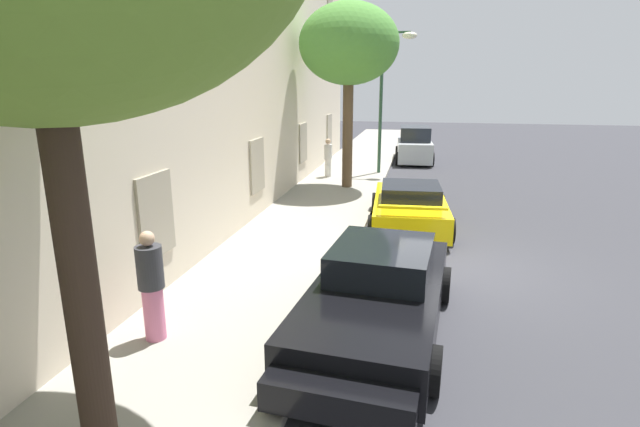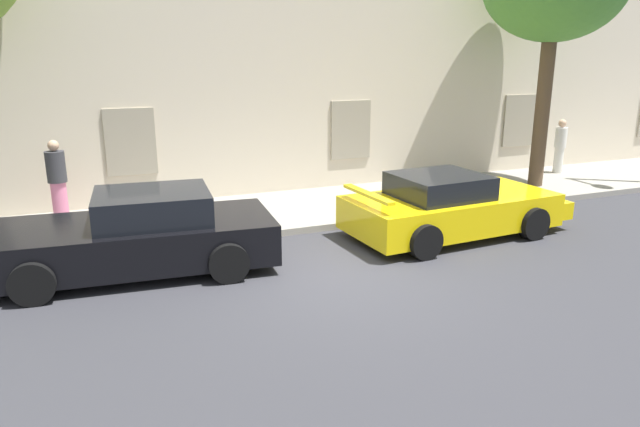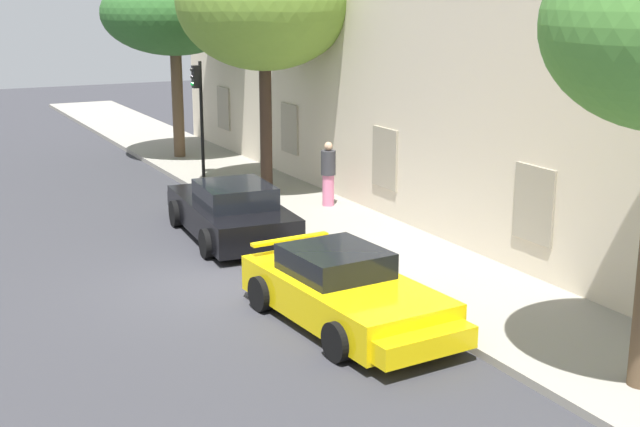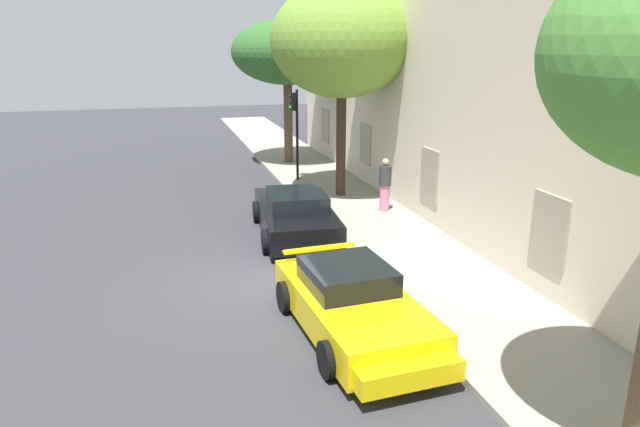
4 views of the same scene
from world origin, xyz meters
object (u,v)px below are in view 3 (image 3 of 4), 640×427
(sportscar_yellow_flank, at_px, (349,295))
(traffic_light, at_px, (199,99))
(pedestrian_admiring, at_px, (328,173))
(sportscar_red_lead, at_px, (229,211))
(tree_far_end, at_px, (174,14))
(tree_near_kerb, at_px, (264,1))

(sportscar_yellow_flank, distance_m, traffic_light, 12.61)
(traffic_light, distance_m, pedestrian_admiring, 5.49)
(sportscar_red_lead, distance_m, pedestrian_admiring, 3.39)
(pedestrian_admiring, bearing_deg, tree_far_end, -172.26)
(sportscar_red_lead, xyz_separation_m, sportscar_yellow_flank, (6.32, -0.32, -0.02))
(tree_far_end, relative_size, traffic_light, 1.78)
(sportscar_red_lead, relative_size, tree_far_end, 0.83)
(sportscar_red_lead, height_order, tree_far_end, tree_far_end)
(sportscar_red_lead, height_order, traffic_light, traffic_light)
(tree_near_kerb, relative_size, pedestrian_admiring, 4.20)
(tree_far_end, height_order, pedestrian_admiring, tree_far_end)
(sportscar_red_lead, distance_m, tree_far_end, 10.79)
(tree_near_kerb, xyz_separation_m, traffic_light, (-2.66, -1.00, -2.84))
(sportscar_yellow_flank, relative_size, pedestrian_admiring, 2.74)
(sportscar_red_lead, relative_size, tree_near_kerb, 0.72)
(sportscar_yellow_flank, height_order, tree_near_kerb, tree_near_kerb)
(traffic_light, bearing_deg, sportscar_yellow_flank, -8.30)
(tree_near_kerb, xyz_separation_m, pedestrian_admiring, (2.32, 0.73, -4.37))
(sportscar_yellow_flank, relative_size, tree_near_kerb, 0.65)
(tree_near_kerb, relative_size, traffic_light, 2.04)
(tree_far_end, height_order, traffic_light, tree_far_end)
(tree_far_end, xyz_separation_m, pedestrian_admiring, (8.65, 1.18, -3.93))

